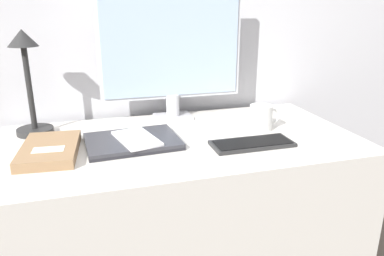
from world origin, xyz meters
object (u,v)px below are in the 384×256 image
keyboard (252,143)px  laptop (132,141)px  ereader (136,138)px  coffee_mug (262,117)px  desk_lamp (27,74)px  notebook (50,150)px  monitor (172,51)px

keyboard → laptop: 0.40m
keyboard → laptop: laptop is taller
ereader → coffee_mug: size_ratio=1.79×
keyboard → coffee_mug: 0.18m
desk_lamp → ereader: bearing=-33.9°
desk_lamp → coffee_mug: size_ratio=3.08×
ereader → desk_lamp: (-0.34, 0.23, 0.19)m
ereader → notebook: (-0.27, -0.00, -0.01)m
ereader → coffee_mug: 0.48m
laptop → desk_lamp: size_ratio=0.86×
laptop → desk_lamp: 0.44m
desk_lamp → notebook: (0.07, -0.23, -0.20)m
desk_lamp → coffee_mug: 0.86m
monitor → ereader: (-0.19, -0.27, -0.25)m
monitor → desk_lamp: bearing=-175.0°
monitor → coffee_mug: (0.29, -0.24, -0.23)m
ereader → notebook: bearing=-179.9°
monitor → notebook: bearing=-149.4°
monitor → laptop: bearing=-128.2°
ereader → notebook: notebook is taller
monitor → desk_lamp: (-0.53, -0.05, -0.06)m
monitor → ereader: 0.42m
keyboard → desk_lamp: desk_lamp is taller
keyboard → desk_lamp: size_ratio=0.74×
monitor → coffee_mug: monitor is taller
laptop → coffee_mug: size_ratio=2.63×
monitor → desk_lamp: 0.54m
keyboard → coffee_mug: (0.10, 0.14, 0.04)m
laptop → ereader: 0.03m
desk_lamp → notebook: size_ratio=1.31×
ereader → coffee_mug: coffee_mug is taller
laptop → coffee_mug: coffee_mug is taller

